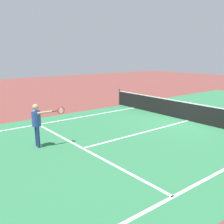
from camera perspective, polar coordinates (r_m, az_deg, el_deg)
ground_plane at (r=13.68m, az=16.78°, el=-1.89°), size 60.00×60.00×0.00m
court_surface_inbounds at (r=13.68m, az=16.78°, el=-1.88°), size 10.62×24.40×0.00m
line_sideline_left at (r=13.07m, az=-14.49°, el=-2.41°), size 0.10×11.89×0.01m
line_sideline_right at (r=6.90m, az=16.09°, el=-16.66°), size 0.10×11.89×0.01m
line_service_near at (r=9.38m, az=-6.64°, el=-8.13°), size 8.22×0.10×0.01m
line_center_service at (r=11.28m, az=7.34°, el=-4.51°), size 0.10×6.40×0.01m
net at (r=13.57m, az=16.91°, el=0.13°), size 11.18×0.09×1.07m
player_near at (r=9.59m, az=-16.53°, el=-1.86°), size 0.59×1.17×1.62m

